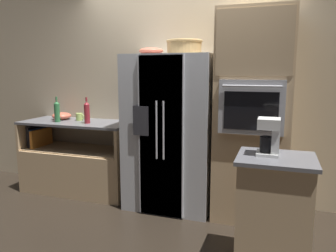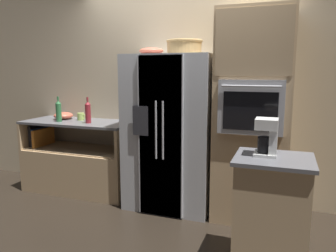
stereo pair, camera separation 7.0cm
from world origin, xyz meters
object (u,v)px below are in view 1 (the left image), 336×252
object	(u,v)px
refrigerator	(171,132)
mug	(80,117)
bottle_short	(87,112)
bottle_tall	(57,111)
wicker_basket	(184,47)
coffee_maker	(271,135)
mixing_bowl	(62,116)
wall_oven	(253,117)
fruit_bowl	(151,51)

from	to	relation	value
refrigerator	mug	world-z (taller)	refrigerator
bottle_short	bottle_tall	bearing A→B (deg)	-176.68
wicker_basket	coffee_maker	distance (m)	1.48
wicker_basket	coffee_maker	world-z (taller)	wicker_basket
mixing_bowl	coffee_maker	xyz separation A→B (m)	(2.66, -1.02, 0.10)
refrigerator	mixing_bowl	world-z (taller)	refrigerator
wall_oven	bottle_tall	bearing A→B (deg)	-178.13
coffee_maker	mixing_bowl	bearing A→B (deg)	159.06
wicker_basket	bottle_tall	size ratio (longest dim) A/B	1.22
wall_oven	coffee_maker	distance (m)	0.92
wall_oven	bottle_tall	world-z (taller)	wall_oven
wicker_basket	coffee_maker	size ratio (longest dim) A/B	1.35
wicker_basket	refrigerator	bearing A→B (deg)	175.58
fruit_bowl	bottle_tall	size ratio (longest dim) A/B	0.84
mug	coffee_maker	size ratio (longest dim) A/B	0.42
mixing_bowl	refrigerator	bearing A→B (deg)	-4.81
fruit_bowl	refrigerator	bearing A→B (deg)	13.66
bottle_tall	mixing_bowl	bearing A→B (deg)	112.70
wicker_basket	fruit_bowl	distance (m)	0.37
refrigerator	mixing_bowl	xyz separation A→B (m)	(-1.56, 0.13, 0.10)
mixing_bowl	coffee_maker	size ratio (longest dim) A/B	0.87
mug	refrigerator	bearing A→B (deg)	-5.80
refrigerator	wicker_basket	size ratio (longest dim) A/B	4.46
wall_oven	mixing_bowl	distance (m)	2.46
fruit_bowl	mug	world-z (taller)	fruit_bowl
refrigerator	bottle_short	size ratio (longest dim) A/B	5.40
refrigerator	coffee_maker	bearing A→B (deg)	-38.98
wall_oven	bottle_short	bearing A→B (deg)	-178.43
bottle_short	mixing_bowl	distance (m)	0.53
bottle_tall	coffee_maker	bearing A→B (deg)	-17.72
wicker_basket	bottle_short	world-z (taller)	wicker_basket
fruit_bowl	mixing_bowl	xyz separation A→B (m)	(-1.35, 0.18, -0.80)
refrigerator	coffee_maker	world-z (taller)	refrigerator
mug	bottle_short	bearing A→B (deg)	-37.31
bottle_short	mug	distance (m)	0.29
bottle_tall	bottle_short	world-z (taller)	bottle_short
mug	mixing_bowl	xyz separation A→B (m)	(-0.27, 0.00, -0.00)
refrigerator	mug	xyz separation A→B (m)	(-1.29, 0.13, 0.10)
refrigerator	fruit_bowl	distance (m)	0.93
wall_oven	coffee_maker	world-z (taller)	wall_oven
refrigerator	bottle_tall	world-z (taller)	refrigerator
coffee_maker	refrigerator	bearing A→B (deg)	141.02
fruit_bowl	mug	size ratio (longest dim) A/B	2.21
refrigerator	coffee_maker	xyz separation A→B (m)	(1.09, -0.89, 0.20)
refrigerator	coffee_maker	size ratio (longest dim) A/B	6.00
refrigerator	wall_oven	size ratio (longest dim) A/B	0.80
refrigerator	wicker_basket	xyz separation A→B (m)	(0.15, -0.01, 0.94)
bottle_tall	mug	size ratio (longest dim) A/B	2.63
wall_oven	wicker_basket	xyz separation A→B (m)	(-0.74, -0.03, 0.73)
fruit_bowl	mug	distance (m)	1.35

